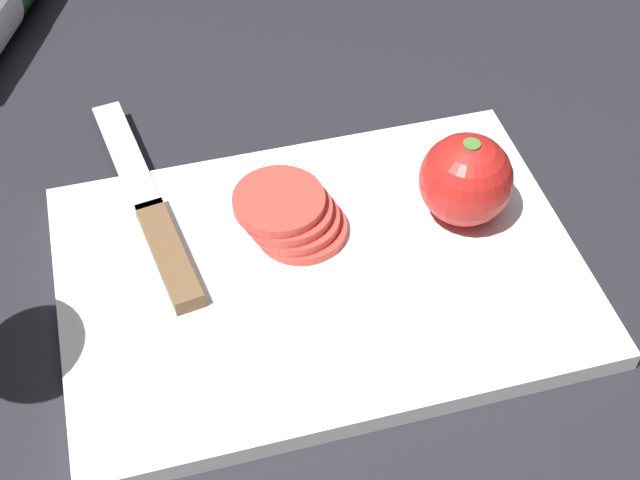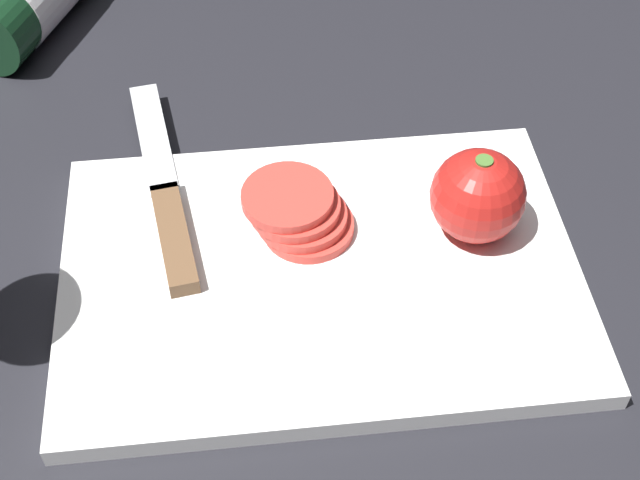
% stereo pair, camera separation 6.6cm
% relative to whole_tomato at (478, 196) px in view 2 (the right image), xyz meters
% --- Properties ---
extents(ground_plane, '(3.00, 3.00, 0.00)m').
position_rel_whole_tomato_xyz_m(ground_plane, '(-0.11, -0.04, -0.05)').
color(ground_plane, black).
extents(cutting_board, '(0.40, 0.28, 0.02)m').
position_rel_whole_tomato_xyz_m(cutting_board, '(-0.12, -0.03, -0.05)').
color(cutting_board, white).
rests_on(cutting_board, ground_plane).
extents(whole_tomato, '(0.07, 0.07, 0.08)m').
position_rel_whole_tomato_xyz_m(whole_tomato, '(0.00, 0.00, 0.00)').
color(whole_tomato, red).
rests_on(whole_tomato, cutting_board).
extents(knife, '(0.06, 0.26, 0.01)m').
position_rel_whole_tomato_xyz_m(knife, '(-0.24, 0.03, -0.03)').
color(knife, silver).
rests_on(knife, cutting_board).
extents(tomato_slice_stack_near, '(0.09, 0.08, 0.03)m').
position_rel_whole_tomato_xyz_m(tomato_slice_stack_near, '(-0.14, 0.02, -0.02)').
color(tomato_slice_stack_near, '#D63D33').
rests_on(tomato_slice_stack_near, cutting_board).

